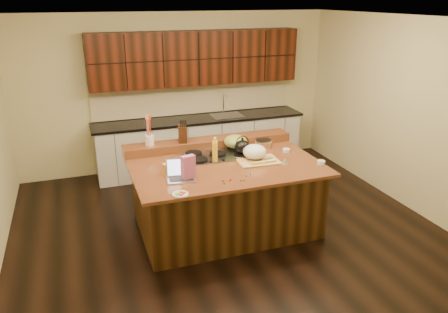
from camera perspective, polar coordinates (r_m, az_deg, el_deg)
name	(u,v)px	position (r m, az deg, el deg)	size (l,w,h in m)	color
room	(225,132)	(5.45, 0.17, 3.28)	(5.52, 5.02, 2.72)	black
island	(225,196)	(5.77, 0.17, -5.16)	(2.40, 1.60, 0.92)	black
back_ledge	(209,143)	(6.19, -2.00, 1.79)	(2.40, 0.30, 0.12)	black
cooktop	(218,155)	(5.85, -0.81, 0.21)	(0.92, 0.52, 0.05)	gray
back_counter	(199,115)	(7.68, -3.29, 5.46)	(3.70, 0.66, 2.40)	silver
kettle	(242,147)	(5.79, 2.41, 1.25)	(0.20, 0.20, 0.18)	black
green_bowl	(235,141)	(6.02, 1.49, 1.98)	(0.32, 0.32, 0.17)	olive
laptop	(181,174)	(5.14, -5.65, -2.25)	(0.37, 0.31, 0.23)	#B7B7BC
oil_bottle	(215,152)	(5.60, -1.19, 0.58)	(0.07, 0.07, 0.27)	gold
vinegar_bottle	(215,150)	(5.70, -1.18, 0.85)	(0.06, 0.06, 0.25)	silver
wooden_tray	(256,154)	(5.67, 4.14, 0.36)	(0.55, 0.44, 0.21)	tan
ramekin_a	(321,162)	(5.70, 12.56, -0.75)	(0.10, 0.10, 0.04)	white
ramekin_b	(286,150)	(6.06, 8.13, 0.80)	(0.10, 0.10, 0.04)	white
ramekin_c	(261,146)	(6.19, 4.88, 1.36)	(0.10, 0.10, 0.04)	white
strainer_bowl	(263,144)	(6.21, 5.18, 1.62)	(0.24, 0.24, 0.09)	#996B3F
kitchen_timer	(285,160)	(5.65, 7.97, -0.52)	(0.08, 0.08, 0.07)	silver
pink_bag	(188,168)	(5.08, -4.69, -1.47)	(0.16, 0.08, 0.29)	#BE598B
candy_plate	(180,194)	(4.76, -5.73, -4.90)	(0.18, 0.18, 0.01)	white
package_box	(167,169)	(5.29, -7.46, -1.60)	(0.10, 0.07, 0.13)	#DFA54E
utensil_crock	(150,140)	(5.97, -9.70, 2.11)	(0.12, 0.12, 0.14)	white
knife_block	(183,134)	(6.04, -5.43, 2.99)	(0.12, 0.19, 0.23)	black
gumdrop_0	(230,181)	(5.06, 0.73, -3.17)	(0.02, 0.02, 0.02)	red
gumdrop_1	(251,174)	(5.25, 3.50, -2.31)	(0.02, 0.02, 0.02)	#198C26
gumdrop_2	(246,176)	(5.20, 2.95, -2.52)	(0.02, 0.02, 0.02)	red
gumdrop_3	(244,180)	(5.07, 2.63, -3.14)	(0.02, 0.02, 0.02)	#198C26
gumdrop_4	(231,179)	(5.10, 0.90, -2.99)	(0.02, 0.02, 0.02)	red
gumdrop_5	(224,183)	(5.00, 0.02, -3.48)	(0.02, 0.02, 0.02)	#198C26
gumdrop_6	(223,181)	(5.06, -0.15, -3.17)	(0.02, 0.02, 0.02)	red
gumdrop_7	(251,172)	(5.30, 3.49, -2.07)	(0.02, 0.02, 0.02)	#198C26
gumdrop_8	(241,180)	(5.07, 2.23, -3.11)	(0.02, 0.02, 0.02)	red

